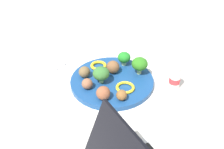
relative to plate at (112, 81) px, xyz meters
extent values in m
plane|color=silver|center=(0.00, 0.00, -0.01)|extent=(4.00, 4.00, 0.00)
cylinder|color=navy|center=(0.00, 0.00, 0.00)|extent=(0.28, 0.28, 0.02)
cylinder|color=#8EC47C|center=(0.03, 0.02, 0.02)|extent=(0.01, 0.01, 0.02)
ellipsoid|color=#34692D|center=(0.03, 0.02, 0.04)|extent=(0.05, 0.05, 0.04)
cylinder|color=#A9C47C|center=(-0.08, -0.06, 0.02)|extent=(0.02, 0.02, 0.02)
ellipsoid|color=#2E731D|center=(-0.08, -0.06, 0.05)|extent=(0.06, 0.06, 0.04)
cylinder|color=#9DBD80|center=(-0.02, -0.10, 0.01)|extent=(0.02, 0.02, 0.01)
ellipsoid|color=#217C25|center=(-0.02, -0.10, 0.04)|extent=(0.05, 0.05, 0.04)
sphere|color=brown|center=(0.06, 0.07, 0.03)|extent=(0.04, 0.04, 0.04)
sphere|color=brown|center=(-0.05, 0.09, 0.02)|extent=(0.03, 0.03, 0.03)
sphere|color=brown|center=(0.09, 0.01, 0.03)|extent=(0.04, 0.04, 0.04)
sphere|color=brown|center=(0.01, -0.04, 0.03)|extent=(0.04, 0.04, 0.04)
sphere|color=brown|center=(0.00, 0.10, 0.03)|extent=(0.04, 0.04, 0.04)
torus|color=yellow|center=(0.07, -0.06, 0.01)|extent=(0.08, 0.08, 0.01)
torus|color=yellow|center=(-0.05, 0.04, 0.01)|extent=(0.07, 0.07, 0.01)
cube|color=white|center=(0.27, -0.04, -0.01)|extent=(0.18, 0.14, 0.01)
cube|color=silver|center=(0.26, -0.02, 0.00)|extent=(0.09, 0.01, 0.01)
cube|color=silver|center=(0.32, -0.02, 0.00)|extent=(0.03, 0.02, 0.01)
cube|color=silver|center=(0.24, -0.06, 0.00)|extent=(0.09, 0.01, 0.01)
cube|color=silver|center=(0.31, -0.05, 0.00)|extent=(0.06, 0.02, 0.01)
cylinder|color=white|center=(-0.20, -0.03, 0.03)|extent=(0.04, 0.04, 0.07)
cylinder|color=red|center=(-0.20, -0.03, 0.02)|extent=(0.04, 0.04, 0.02)
cylinder|color=silver|center=(-0.20, -0.03, 0.06)|extent=(0.03, 0.03, 0.01)
camera|label=1|loc=(-0.19, 0.69, 0.54)|focal=42.45mm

